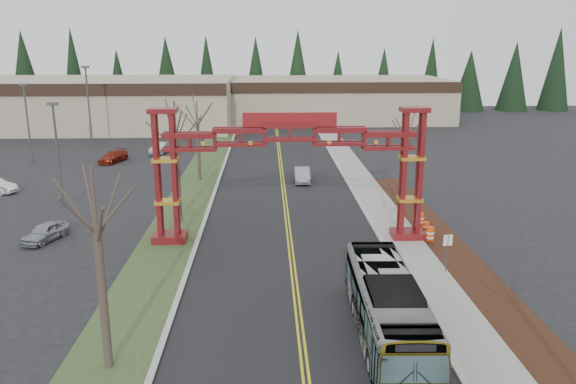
{
  "coord_description": "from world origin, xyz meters",
  "views": [
    {
      "loc": [
        -1.45,
        -17.6,
        12.85
      ],
      "look_at": [
        -0.21,
        15.44,
        4.06
      ],
      "focal_mm": 35.0,
      "sensor_mm": 36.0,
      "label": 1
    }
  ],
  "objects_px": {
    "parked_car_far_a": "(160,148)",
    "bare_tree_right_far": "(408,138)",
    "parked_car_mid_a": "(113,157)",
    "light_pole_near": "(57,148)",
    "street_sign": "(448,246)",
    "gateway_arch": "(290,153)",
    "barrel_north": "(420,220)",
    "retail_building_west": "(85,103)",
    "bare_tree_median_near": "(96,226)",
    "parked_car_near_a": "(45,232)",
    "bare_tree_median_far": "(198,124)",
    "retail_building_east": "(333,99)",
    "transit_bus": "(387,308)",
    "barrel_south": "(430,235)",
    "barrel_mid": "(426,228)",
    "light_pole_far": "(88,100)",
    "silver_sedan": "(302,175)",
    "bare_tree_median_mid": "(176,133)",
    "light_pole_mid": "(27,118)"
  },
  "relations": [
    {
      "from": "bare_tree_median_near",
      "to": "gateway_arch",
      "type": "bearing_deg",
      "value": 61.94
    },
    {
      "from": "parked_car_near_a",
      "to": "bare_tree_median_near",
      "type": "distance_m",
      "value": 18.51
    },
    {
      "from": "retail_building_east",
      "to": "transit_bus",
      "type": "distance_m",
      "value": 75.35
    },
    {
      "from": "silver_sedan",
      "to": "light_pole_near",
      "type": "relative_size",
      "value": 0.49
    },
    {
      "from": "retail_building_east",
      "to": "parked_car_near_a",
      "type": "bearing_deg",
      "value": -113.24
    },
    {
      "from": "light_pole_mid",
      "to": "silver_sedan",
      "type": "bearing_deg",
      "value": -18.6
    },
    {
      "from": "gateway_arch",
      "to": "barrel_mid",
      "type": "bearing_deg",
      "value": 4.93
    },
    {
      "from": "parked_car_far_a",
      "to": "bare_tree_median_mid",
      "type": "xyz_separation_m",
      "value": [
        6.26,
        -26.67,
        5.92
      ]
    },
    {
      "from": "bare_tree_right_far",
      "to": "street_sign",
      "type": "height_order",
      "value": "bare_tree_right_far"
    },
    {
      "from": "parked_car_near_a",
      "to": "bare_tree_median_mid",
      "type": "relative_size",
      "value": 0.41
    },
    {
      "from": "parked_car_mid_a",
      "to": "street_sign",
      "type": "bearing_deg",
      "value": -32.14
    },
    {
      "from": "parked_car_far_a",
      "to": "light_pole_far",
      "type": "xyz_separation_m",
      "value": [
        -9.74,
        5.44,
        5.18
      ]
    },
    {
      "from": "retail_building_east",
      "to": "transit_bus",
      "type": "height_order",
      "value": "retail_building_east"
    },
    {
      "from": "bare_tree_right_far",
      "to": "bare_tree_median_near",
      "type": "bearing_deg",
      "value": -126.63
    },
    {
      "from": "retail_building_west",
      "to": "street_sign",
      "type": "relative_size",
      "value": 19.34
    },
    {
      "from": "retail_building_east",
      "to": "barrel_south",
      "type": "xyz_separation_m",
      "value": [
        -0.68,
        -62.63,
        -2.99
      ]
    },
    {
      "from": "gateway_arch",
      "to": "bare_tree_right_far",
      "type": "xyz_separation_m",
      "value": [
        10.0,
        9.2,
        -0.63
      ]
    },
    {
      "from": "street_sign",
      "to": "retail_building_west",
      "type": "bearing_deg",
      "value": 122.87
    },
    {
      "from": "light_pole_far",
      "to": "silver_sedan",
      "type": "bearing_deg",
      "value": -38.02
    },
    {
      "from": "parked_car_near_a",
      "to": "barrel_north",
      "type": "height_order",
      "value": "parked_car_near_a"
    },
    {
      "from": "silver_sedan",
      "to": "light_pole_far",
      "type": "distance_m",
      "value": 33.24
    },
    {
      "from": "street_sign",
      "to": "barrel_north",
      "type": "distance_m",
      "value": 8.73
    },
    {
      "from": "parked_car_far_a",
      "to": "bare_tree_right_far",
      "type": "bearing_deg",
      "value": -29.39
    },
    {
      "from": "gateway_arch",
      "to": "barrel_south",
      "type": "bearing_deg",
      "value": -4.17
    },
    {
      "from": "silver_sedan",
      "to": "barrel_south",
      "type": "xyz_separation_m",
      "value": [
        7.45,
        -17.16,
        -0.15
      ]
    },
    {
      "from": "bare_tree_median_mid",
      "to": "bare_tree_right_far",
      "type": "distance_m",
      "value": 18.62
    },
    {
      "from": "light_pole_mid",
      "to": "light_pole_far",
      "type": "bearing_deg",
      "value": 71.31
    },
    {
      "from": "parked_car_mid_a",
      "to": "barrel_south",
      "type": "xyz_separation_m",
      "value": [
        27.93,
        -27.1,
        -0.09
      ]
    },
    {
      "from": "parked_car_far_a",
      "to": "light_pole_far",
      "type": "height_order",
      "value": "light_pole_far"
    },
    {
      "from": "retail_building_west",
      "to": "bare_tree_median_mid",
      "type": "distance_m",
      "value": 54.11
    },
    {
      "from": "light_pole_far",
      "to": "street_sign",
      "type": "bearing_deg",
      "value": -52.51
    },
    {
      "from": "gateway_arch",
      "to": "barrel_north",
      "type": "distance_m",
      "value": 11.32
    },
    {
      "from": "barrel_south",
      "to": "barrel_mid",
      "type": "relative_size",
      "value": 1.14
    },
    {
      "from": "bare_tree_right_far",
      "to": "street_sign",
      "type": "xyz_separation_m",
      "value": [
        -1.26,
        -15.19,
        -3.64
      ]
    },
    {
      "from": "transit_bus",
      "to": "light_pole_far",
      "type": "height_order",
      "value": "light_pole_far"
    },
    {
      "from": "bare_tree_median_far",
      "to": "light_pole_far",
      "type": "distance_m",
      "value": 25.09
    },
    {
      "from": "parked_car_near_a",
      "to": "bare_tree_median_far",
      "type": "height_order",
      "value": "bare_tree_median_far"
    },
    {
      "from": "parked_car_mid_a",
      "to": "light_pole_near",
      "type": "height_order",
      "value": "light_pole_near"
    },
    {
      "from": "retail_building_west",
      "to": "parked_car_far_a",
      "type": "bearing_deg",
      "value": -55.25
    },
    {
      "from": "retail_building_east",
      "to": "street_sign",
      "type": "xyz_separation_m",
      "value": [
        -1.26,
        -67.94,
        -1.8
      ]
    },
    {
      "from": "street_sign",
      "to": "bare_tree_median_far",
      "type": "bearing_deg",
      "value": 125.6
    },
    {
      "from": "transit_bus",
      "to": "barrel_north",
      "type": "height_order",
      "value": "transit_bus"
    },
    {
      "from": "parked_car_mid_a",
      "to": "bare_tree_median_mid",
      "type": "bearing_deg",
      "value": -46.37
    },
    {
      "from": "bare_tree_right_far",
      "to": "barrel_south",
      "type": "relative_size",
      "value": 7.11
    },
    {
      "from": "transit_bus",
      "to": "bare_tree_median_near",
      "type": "relative_size",
      "value": 1.28
    },
    {
      "from": "light_pole_far",
      "to": "street_sign",
      "type": "height_order",
      "value": "light_pole_far"
    },
    {
      "from": "retail_building_east",
      "to": "bare_tree_median_mid",
      "type": "relative_size",
      "value": 4.28
    },
    {
      "from": "light_pole_far",
      "to": "barrel_mid",
      "type": "height_order",
      "value": "light_pole_far"
    },
    {
      "from": "transit_bus",
      "to": "barrel_north",
      "type": "bearing_deg",
      "value": 71.47
    },
    {
      "from": "retail_building_west",
      "to": "retail_building_east",
      "type": "xyz_separation_m",
      "value": [
        40.0,
        8.0,
        -0.25
      ]
    }
  ]
}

